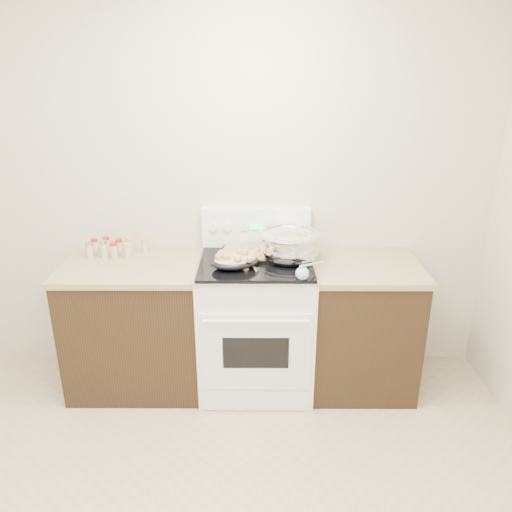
{
  "coord_description": "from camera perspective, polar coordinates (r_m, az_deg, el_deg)",
  "views": [
    {
      "loc": [
        0.36,
        -1.64,
        2.17
      ],
      "look_at": [
        0.35,
        1.37,
        1.0
      ],
      "focal_mm": 35.0,
      "sensor_mm": 36.0,
      "label": 1
    }
  ],
  "objects": [
    {
      "name": "kitchen_range",
      "position": [
        3.49,
        0.0,
        -7.5
      ],
      "size": [
        0.78,
        0.73,
        1.22
      ],
      "color": "white",
      "rests_on": "ground"
    },
    {
      "name": "roasting_pan",
      "position": [
        3.18,
        -2.4,
        -0.52
      ],
      "size": [
        0.36,
        0.3,
        0.12
      ],
      "color": "black",
      "rests_on": "kitchen_range"
    },
    {
      "name": "baking_sheet",
      "position": [
        3.37,
        -0.93,
        0.28
      ],
      "size": [
        0.43,
        0.33,
        0.06
      ],
      "color": "black",
      "rests_on": "kitchen_range"
    },
    {
      "name": "wooden_spoon",
      "position": [
        3.19,
        -0.96,
        -1.16
      ],
      "size": [
        0.1,
        0.28,
        0.04
      ],
      "color": "#A27C4A",
      "rests_on": "kitchen_range"
    },
    {
      "name": "spice_jars",
      "position": [
        3.58,
        -15.95,
        0.93
      ],
      "size": [
        0.4,
        0.15,
        0.12
      ],
      "color": "#BFB28C",
      "rests_on": "counter_left"
    },
    {
      "name": "counter_right",
      "position": [
        3.58,
        11.88,
        -7.72
      ],
      "size": [
        0.73,
        0.67,
        0.92
      ],
      "color": "black",
      "rests_on": "ground"
    },
    {
      "name": "blue_ladle",
      "position": [
        3.04,
        5.43,
        -1.9
      ],
      "size": [
        0.2,
        0.24,
        0.1
      ],
      "color": "#83B7C4",
      "rests_on": "kitchen_range"
    },
    {
      "name": "counter_left",
      "position": [
        3.61,
        -13.42,
        -7.63
      ],
      "size": [
        0.93,
        0.67,
        0.92
      ],
      "color": "black",
      "rests_on": "ground"
    },
    {
      "name": "room_shell",
      "position": [
        1.74,
        -11.86,
        5.3
      ],
      "size": [
        4.1,
        3.6,
        2.75
      ],
      "color": "beige",
      "rests_on": "ground"
    },
    {
      "name": "mixing_bowl",
      "position": [
        3.3,
        3.8,
        1.16
      ],
      "size": [
        0.5,
        0.5,
        0.24
      ],
      "color": "silver",
      "rests_on": "kitchen_range"
    }
  ]
}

